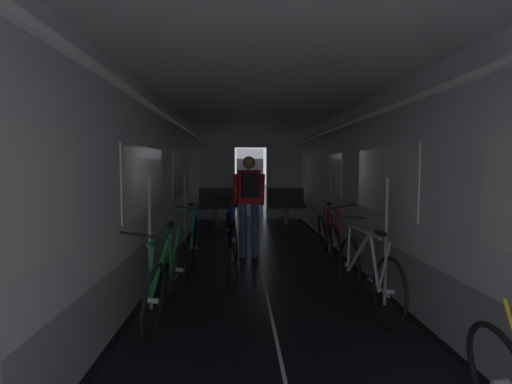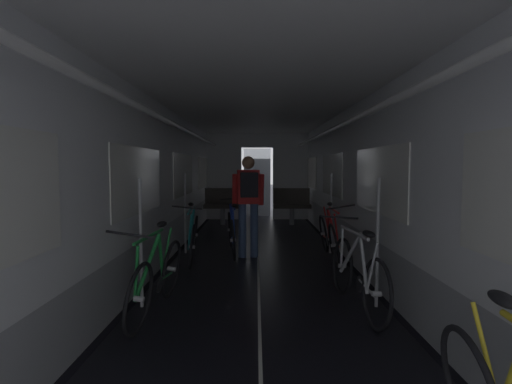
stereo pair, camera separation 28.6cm
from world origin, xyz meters
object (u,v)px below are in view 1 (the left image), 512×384
Objects in this scene: bicycle_green at (168,278)px; person_cyclist_aisle at (249,197)px; bench_seat_far_right at (286,203)px; bicycle_teal at (194,238)px; bicycle_red at (329,235)px; bench_seat_far_left at (217,203)px; bicycle_blue_in_aisle at (232,232)px; bicycle_silver at (367,273)px.

person_cyclist_aisle reaches higher than bicycle_green.
bench_seat_far_right is 4.38m from bicycle_teal.
bicycle_red is at bearing 46.91° from bicycle_green.
person_cyclist_aisle is (0.88, 0.23, 0.63)m from bicycle_teal.
bicycle_green is (-0.15, -6.16, -0.19)m from bench_seat_far_left.
bench_seat_far_right is 0.58× the size of person_cyclist_aisle.
bicycle_blue_in_aisle is (0.59, 0.50, 0.00)m from bicycle_teal.
bicycle_teal is at bearing -139.37° from bicycle_blue_in_aisle.
bicycle_silver is 1.00× the size of bicycle_red.
bicycle_red is at bearing 3.38° from bicycle_teal.
bicycle_silver is at bearing -60.31° from bicycle_blue_in_aisle.
bicycle_green is 1.00× the size of bicycle_red.
bicycle_teal is at bearing 134.48° from bicycle_silver.
bicycle_green is 2.70m from person_cyclist_aisle.
bicycle_teal is 2.21m from bicycle_red.
bench_seat_far_right is 0.58× the size of bicycle_blue_in_aisle.
bicycle_teal is at bearing -176.62° from bicycle_red.
bench_seat_far_right is at bearing 63.71° from bicycle_teal.
bicycle_teal is 1.00× the size of bicycle_red.
person_cyclist_aisle is at bearing 117.01° from bicycle_silver.
bicycle_red is 1.47m from person_cyclist_aisle.
bicycle_green is at bearing -133.09° from bicycle_red.
person_cyclist_aisle reaches higher than bicycle_teal.
bench_seat_far_left is at bearing 87.95° from bicycle_teal.
person_cyclist_aisle is 1.00× the size of bicycle_blue_in_aisle.
bicycle_red is at bearing -86.05° from bench_seat_far_right.
bicycle_green is (-1.95, -6.16, -0.19)m from bench_seat_far_right.
bench_seat_far_left is 0.58× the size of bicycle_red.
bicycle_red is (0.12, 2.25, -0.00)m from bicycle_silver.
bicycle_green is 3.24m from bicycle_red.
person_cyclist_aisle reaches higher than bicycle_red.
bench_seat_far_left is at bearing 180.00° from bench_seat_far_right.
bicycle_silver is 2.10m from bicycle_green.
bicycle_blue_in_aisle is (0.60, 2.74, 0.00)m from bicycle_green.
bench_seat_far_left and bicycle_green have the same top height.
bench_seat_far_right is at bearing 93.95° from bicycle_red.
bicycle_silver is 2.97m from bicycle_teal.
bench_seat_far_right is 6.47m from bicycle_green.
bench_seat_far_left is 6.36m from bicycle_silver.
bicycle_green is (-2.09, -0.12, -0.00)m from bicycle_silver.
person_cyclist_aisle is (0.74, -3.69, 0.45)m from bench_seat_far_left.
bench_seat_far_left is 0.58× the size of bicycle_teal.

